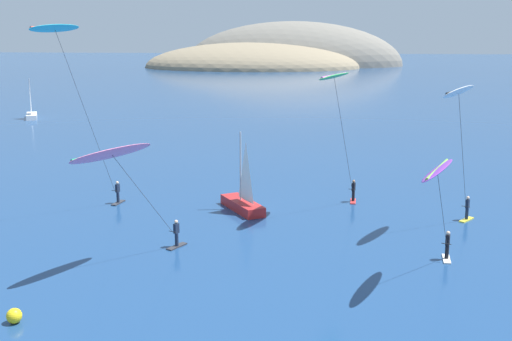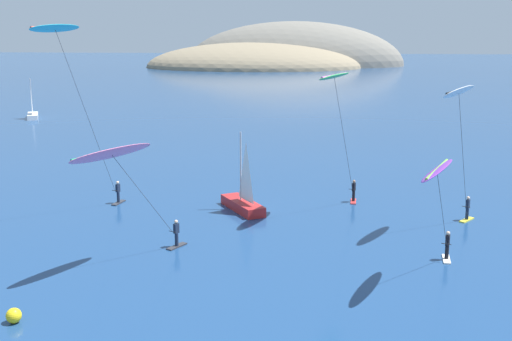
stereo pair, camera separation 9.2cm
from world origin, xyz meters
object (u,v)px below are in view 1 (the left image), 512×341
(sailboat_far, at_px, (32,114))
(kitesurfer_pink, at_px, (118,160))
(kitesurfer_purple, at_px, (439,178))
(kitesurfer_green, at_px, (336,90))
(sailboat_near, at_px, (241,201))
(kitesurfer_white, at_px, (460,104))
(kitesurfer_cyan, at_px, (63,49))
(marker_buoy, at_px, (14,316))

(sailboat_far, bearing_deg, kitesurfer_pink, -61.61)
(kitesurfer_pink, xyz_separation_m, kitesurfer_purple, (16.58, -0.62, -0.47))
(sailboat_far, distance_m, kitesurfer_green, 62.57)
(sailboat_near, height_order, kitesurfer_purple, kitesurfer_purple)
(kitesurfer_white, bearing_deg, kitesurfer_green, 160.26)
(sailboat_far, distance_m, kitesurfer_purple, 74.01)
(kitesurfer_pink, distance_m, kitesurfer_cyan, 11.55)
(sailboat_near, distance_m, kitesurfer_cyan, 16.04)
(kitesurfer_pink, height_order, kitesurfer_cyan, kitesurfer_cyan)
(kitesurfer_pink, height_order, marker_buoy, kitesurfer_pink)
(kitesurfer_cyan, relative_size, kitesurfer_green, 1.31)
(sailboat_near, distance_m, marker_buoy, 20.80)
(sailboat_far, height_order, kitesurfer_white, kitesurfer_white)
(kitesurfer_white, relative_size, kitesurfer_purple, 1.29)
(kitesurfer_purple, relative_size, kitesurfer_green, 0.74)
(sailboat_far, relative_size, kitesurfer_pink, 0.77)
(kitesurfer_pink, relative_size, kitesurfer_cyan, 0.57)
(marker_buoy, bearing_deg, sailboat_far, 113.54)
(kitesurfer_cyan, height_order, kitesurfer_purple, kitesurfer_cyan)
(kitesurfer_purple, bearing_deg, kitesurfer_white, 72.88)
(marker_buoy, bearing_deg, kitesurfer_cyan, 101.19)
(sailboat_near, bearing_deg, sailboat_far, 128.92)
(sailboat_far, height_order, kitesurfer_purple, kitesurfer_purple)
(kitesurfer_green, bearing_deg, sailboat_near, 168.02)
(kitesurfer_pink, distance_m, marker_buoy, 9.44)
(sailboat_far, height_order, kitesurfer_pink, kitesurfer_pink)
(kitesurfer_purple, height_order, kitesurfer_green, kitesurfer_green)
(kitesurfer_purple, height_order, marker_buoy, kitesurfer_purple)
(sailboat_near, height_order, kitesurfer_white, kitesurfer_white)
(kitesurfer_white, bearing_deg, kitesurfer_cyan, 179.80)
(sailboat_far, xyz_separation_m, kitesurfer_green, (42.21, -45.45, 8.26))
(kitesurfer_pink, bearing_deg, kitesurfer_green, 42.75)
(kitesurfer_purple, distance_m, kitesurfer_green, 12.88)
(kitesurfer_cyan, bearing_deg, marker_buoy, -78.81)
(sailboat_far, bearing_deg, marker_buoy, -66.46)
(kitesurfer_white, xyz_separation_m, marker_buoy, (-22.19, -15.08, -7.97))
(kitesurfer_white, distance_m, marker_buoy, 27.99)
(kitesurfer_cyan, bearing_deg, sailboat_near, 20.06)
(marker_buoy, bearing_deg, kitesurfer_pink, 67.17)
(sailboat_far, xyz_separation_m, marker_buoy, (27.54, -63.23, -0.29))
(sailboat_near, bearing_deg, kitesurfer_purple, -48.37)
(sailboat_far, relative_size, kitesurfer_green, 0.58)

